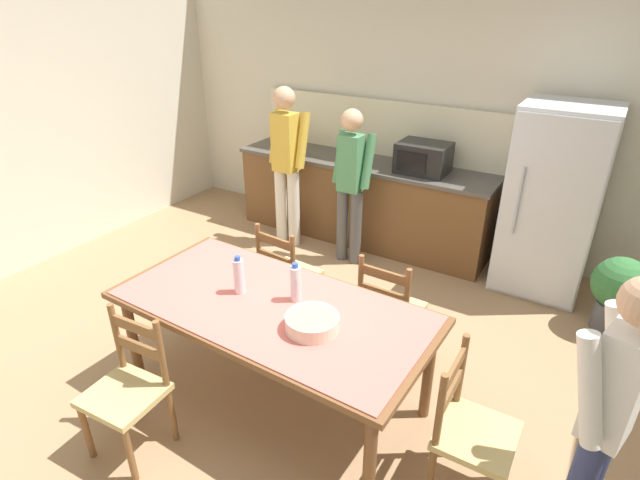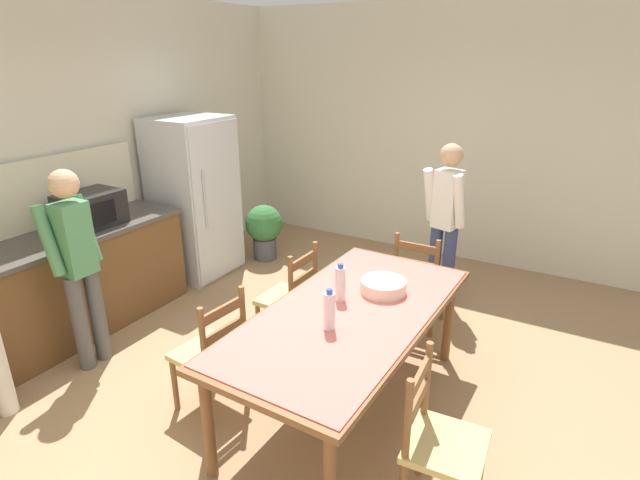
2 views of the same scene
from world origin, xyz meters
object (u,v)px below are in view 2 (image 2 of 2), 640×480
at_px(potted_plant, 264,228).
at_px(bottle_off_centre, 340,283).
at_px(dining_table, 349,320).
at_px(serving_bowl, 383,285).
at_px(person_at_counter, 77,260).
at_px(person_by_table, 445,217).
at_px(chair_head_end, 419,281).
at_px(microwave, 91,209).
at_px(chair_side_far_left, 212,353).
at_px(chair_side_near_left, 439,442).
at_px(bottle_near_centre, 329,311).
at_px(chair_side_far_right, 290,298).
at_px(refrigerator, 195,198).

bearing_deg(potted_plant, bottle_off_centre, -132.76).
distance_m(dining_table, serving_bowl, 0.39).
xyz_separation_m(dining_table, person_at_counter, (-0.52, 2.02, 0.19)).
bearing_deg(person_by_table, chair_head_end, 11.04).
distance_m(microwave, chair_side_far_left, 1.91).
xyz_separation_m(chair_side_near_left, chair_head_end, (1.82, 0.75, 0.00)).
relative_size(microwave, chair_head_end, 0.55).
relative_size(bottle_near_centre, serving_bowl, 0.84).
distance_m(dining_table, chair_side_far_left, 0.96).
xyz_separation_m(chair_side_near_left, potted_plant, (2.42, 2.88, -0.06)).
height_order(dining_table, person_by_table, person_by_table).
distance_m(chair_side_far_right, person_at_counter, 1.66).
bearing_deg(bottle_near_centre, dining_table, -1.39).
height_order(microwave, chair_side_near_left, microwave).
xyz_separation_m(serving_bowl, chair_side_near_left, (-0.85, -0.70, -0.38)).
bearing_deg(person_by_table, microwave, -39.77).
height_order(microwave, potted_plant, microwave).
relative_size(chair_side_far_right, chair_side_far_left, 1.00).
distance_m(dining_table, person_by_table, 1.89).
relative_size(chair_head_end, person_at_counter, 0.57).
xyz_separation_m(dining_table, chair_head_end, (1.33, -0.03, -0.26)).
xyz_separation_m(refrigerator, chair_side_far_left, (-1.72, -1.72, -0.42)).
bearing_deg(person_at_counter, refrigerator, -74.36).
relative_size(chair_side_near_left, person_at_counter, 0.57).
height_order(refrigerator, bottle_near_centre, refrigerator).
height_order(bottle_off_centre, chair_side_far_right, bottle_off_centre).
bearing_deg(microwave, chair_head_end, -62.94).
height_order(bottle_near_centre, chair_side_far_left, bottle_near_centre).
bearing_deg(potted_plant, person_at_counter, -178.33).
xyz_separation_m(bottle_off_centre, chair_head_end, (1.23, -0.16, -0.46)).
bearing_deg(serving_bowl, chair_side_near_left, -140.67).
distance_m(chair_side_far_right, chair_head_end, 1.18).
relative_size(microwave, person_at_counter, 0.31).
bearing_deg(bottle_off_centre, refrigerator, 64.23).
bearing_deg(potted_plant, dining_table, -132.66).
height_order(refrigerator, person_at_counter, refrigerator).
bearing_deg(microwave, person_at_counter, -136.00).
height_order(microwave, person_by_table, person_by_table).
relative_size(dining_table, serving_bowl, 6.59).
distance_m(person_at_counter, person_by_table, 3.19).
height_order(bottle_near_centre, chair_side_far_right, bottle_near_centre).
distance_m(chair_head_end, person_by_table, 0.71).
bearing_deg(chair_side_far_left, chair_side_near_left, 93.85).
relative_size(microwave, chair_side_near_left, 0.55).
relative_size(chair_side_far_right, potted_plant, 1.36).
distance_m(chair_side_near_left, chair_head_end, 1.97).
bearing_deg(chair_head_end, refrigerator, 0.96).
distance_m(bottle_near_centre, chair_side_far_left, 0.94).
bearing_deg(microwave, potted_plant, -13.17).
distance_m(chair_side_far_left, chair_side_near_left, 1.59).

